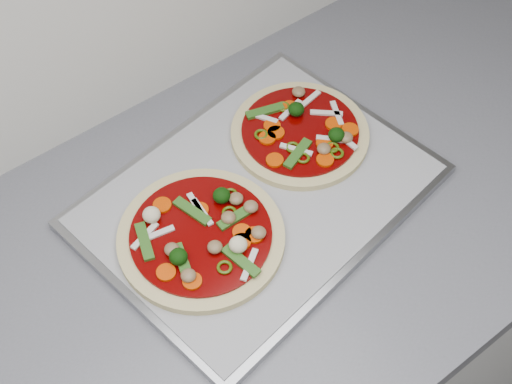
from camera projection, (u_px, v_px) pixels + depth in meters
base_cabinet at (245, 375)px, 1.34m from camera, size 3.60×0.60×0.86m
countertop at (241, 249)px, 0.97m from camera, size 3.60×0.60×0.04m
baking_tray at (258, 196)px, 0.99m from camera, size 0.51×0.41×0.02m
parchment at (258, 193)px, 0.99m from camera, size 0.48×0.38×0.00m
pizza_left at (202, 236)px, 0.93m from camera, size 0.26×0.26×0.04m
pizza_right at (301, 133)px, 1.04m from camera, size 0.24×0.24×0.03m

